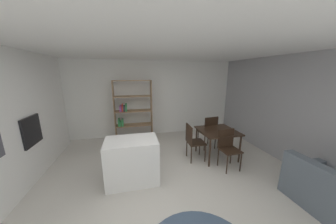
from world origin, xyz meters
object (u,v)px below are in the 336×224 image
(open_bookshelf, at_px, (131,111))
(dining_chair_near, at_px, (228,145))
(dining_chair_far, at_px, (209,130))
(built_in_oven, at_px, (32,131))
(dining_chair_island_side, at_px, (193,139))
(dining_table, at_px, (217,133))
(kitchen_island, at_px, (132,161))

(open_bookshelf, distance_m, dining_chair_near, 3.07)
(dining_chair_far, bearing_deg, dining_chair_near, 82.91)
(built_in_oven, xyz_separation_m, dining_chair_island_side, (3.38, -0.02, -0.50))
(open_bookshelf, height_order, dining_table, open_bookshelf)
(dining_chair_far, relative_size, dining_chair_near, 1.09)
(kitchen_island, bearing_deg, dining_table, 13.06)
(built_in_oven, bearing_deg, dining_chair_island_side, -0.31)
(dining_chair_far, distance_m, dining_chair_island_side, 0.83)
(dining_table, relative_size, dining_chair_far, 0.94)
(dining_chair_island_side, xyz_separation_m, dining_chair_near, (0.67, -0.49, -0.01))
(dining_chair_island_side, bearing_deg, dining_chair_near, -124.03)
(open_bookshelf, xyz_separation_m, dining_chair_near, (2.13, -2.17, -0.42))
(dining_chair_near, bearing_deg, open_bookshelf, 131.61)
(dining_chair_far, height_order, dining_chair_island_side, dining_chair_far)
(open_bookshelf, relative_size, dining_table, 2.11)
(dining_chair_island_side, distance_m, dining_chair_near, 0.83)
(dining_chair_near, bearing_deg, dining_table, 86.60)
(kitchen_island, xyz_separation_m, dining_table, (2.16, 0.50, 0.21))
(dining_chair_island_side, bearing_deg, built_in_oven, 91.61)
(built_in_oven, distance_m, kitchen_island, 2.06)
(open_bookshelf, distance_m, dining_chair_island_side, 2.26)
(open_bookshelf, distance_m, dining_table, 2.74)
(kitchen_island, height_order, dining_chair_near, dining_chair_near)
(built_in_oven, relative_size, kitchen_island, 0.57)
(dining_table, bearing_deg, kitchen_island, -166.94)
(built_in_oven, bearing_deg, dining_chair_near, -7.12)
(dining_chair_island_side, height_order, dining_chair_near, dining_chair_island_side)
(dining_chair_island_side, bearing_deg, dining_table, -88.35)
(dining_chair_island_side, bearing_deg, dining_chair_far, -53.68)
(built_in_oven, height_order, dining_chair_far, built_in_oven)
(kitchen_island, bearing_deg, built_in_oven, 164.60)
(dining_table, xyz_separation_m, dining_chair_island_side, (-0.68, 0.00, -0.10))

